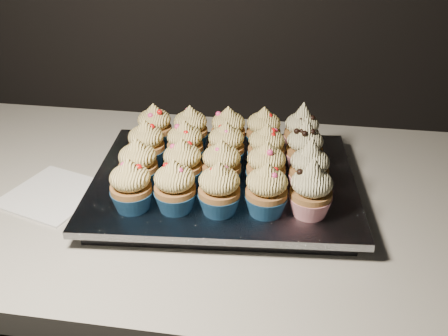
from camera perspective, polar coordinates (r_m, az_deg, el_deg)
name	(u,v)px	position (r m, az deg, el deg)	size (l,w,h in m)	color
worktop	(180,196)	(0.88, -5.02, -3.22)	(2.44, 0.64, 0.04)	beige
napkin	(53,194)	(0.89, -18.93, -2.85)	(0.14, 0.14, 0.00)	white
baking_tray	(224,188)	(0.84, 0.00, -2.30)	(0.40, 0.30, 0.02)	black
foil_lining	(224,179)	(0.83, 0.00, -1.31)	(0.43, 0.34, 0.01)	silver
cupcake_0	(131,186)	(0.74, -10.59, -2.07)	(0.06, 0.06, 0.08)	navy
cupcake_1	(175,187)	(0.73, -5.63, -2.19)	(0.06, 0.06, 0.08)	navy
cupcake_2	(219,190)	(0.72, -0.55, -2.49)	(0.06, 0.06, 0.08)	navy
cupcake_3	(266,191)	(0.72, 4.88, -2.60)	(0.06, 0.06, 0.08)	navy
cupcake_4	(311,190)	(0.73, 9.93, -2.55)	(0.06, 0.06, 0.10)	red
cupcake_5	(138,165)	(0.80, -9.77, 0.40)	(0.06, 0.06, 0.08)	navy
cupcake_6	(183,164)	(0.79, -4.75, 0.41)	(0.06, 0.06, 0.08)	navy
cupcake_7	(222,166)	(0.78, -0.29, 0.27)	(0.06, 0.06, 0.08)	navy
cupcake_8	(266,168)	(0.78, 4.83, 0.03)	(0.06, 0.06, 0.08)	navy
cupcake_9	(309,169)	(0.78, 9.73, -0.09)	(0.06, 0.06, 0.10)	red
cupcake_10	(146,145)	(0.86, -8.85, 2.64)	(0.06, 0.06, 0.08)	navy
cupcake_11	(185,145)	(0.85, -4.47, 2.64)	(0.06, 0.06, 0.08)	navy
cupcake_12	(226,146)	(0.84, 0.24, 2.51)	(0.06, 0.06, 0.08)	navy
cupcake_13	(266,149)	(0.84, 4.85, 2.21)	(0.06, 0.06, 0.08)	navy
cupcake_14	(305,148)	(0.85, 9.20, 2.32)	(0.06, 0.06, 0.10)	red
cupcake_15	(155,127)	(0.92, -7.92, 4.63)	(0.06, 0.06, 0.08)	navy
cupcake_16	(191,129)	(0.90, -3.85, 4.43)	(0.06, 0.06, 0.08)	navy
cupcake_17	(228,130)	(0.90, 0.49, 4.32)	(0.06, 0.06, 0.08)	navy
cupcake_18	(263,131)	(0.90, 4.53, 4.26)	(0.06, 0.06, 0.08)	navy
cupcake_19	(302,131)	(0.90, 8.86, 4.24)	(0.06, 0.06, 0.10)	red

